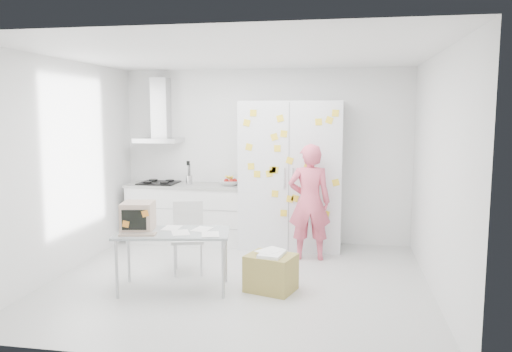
% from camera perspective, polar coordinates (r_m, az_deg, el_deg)
% --- Properties ---
extents(floor, '(4.50, 4.00, 0.02)m').
position_cam_1_polar(floor, '(6.19, -1.98, -12.04)').
color(floor, silver).
rests_on(floor, ground).
extents(walls, '(4.52, 4.01, 2.70)m').
position_cam_1_polar(walls, '(6.58, -0.73, 1.30)').
color(walls, white).
rests_on(walls, ground).
extents(ceiling, '(4.50, 4.00, 0.02)m').
position_cam_1_polar(ceiling, '(5.87, -2.10, 13.76)').
color(ceiling, white).
rests_on(ceiling, walls).
extents(counter_run, '(1.84, 0.63, 1.28)m').
position_cam_1_polar(counter_run, '(7.95, -7.91, -4.13)').
color(counter_run, white).
rests_on(counter_run, ground).
extents(range_hood, '(0.70, 0.48, 1.01)m').
position_cam_1_polar(range_hood, '(8.07, -10.88, 6.61)').
color(range_hood, silver).
rests_on(range_hood, walls).
extents(tall_cabinet, '(1.50, 0.68, 2.20)m').
position_cam_1_polar(tall_cabinet, '(7.48, 4.04, 0.08)').
color(tall_cabinet, silver).
rests_on(tall_cabinet, ground).
extents(person, '(0.63, 0.45, 1.61)m').
position_cam_1_polar(person, '(6.93, 6.12, -2.97)').
color(person, '#E25870').
rests_on(person, ground).
extents(desk, '(1.37, 0.86, 1.02)m').
position_cam_1_polar(desk, '(5.85, -11.94, -5.37)').
color(desk, '#959D9F').
rests_on(desk, ground).
extents(chair, '(0.50, 0.50, 0.89)m').
position_cam_1_polar(chair, '(6.50, -7.76, -6.41)').
color(chair, silver).
rests_on(chair, ground).
extents(cardboard_box, '(0.63, 0.56, 0.46)m').
position_cam_1_polar(cardboard_box, '(5.83, 1.71, -10.91)').
color(cardboard_box, '#A29146').
rests_on(cardboard_box, ground).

